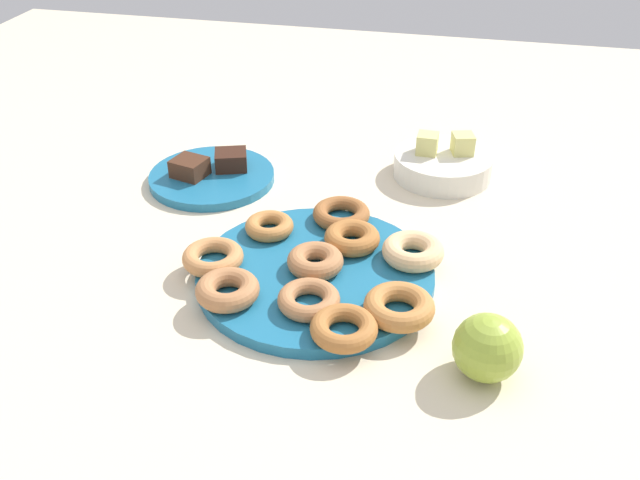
{
  "coord_description": "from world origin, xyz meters",
  "views": [
    {
      "loc": [
        0.19,
        -0.78,
        0.59
      ],
      "look_at": [
        0.0,
        0.03,
        0.05
      ],
      "focal_mm": 39.06,
      "sensor_mm": 36.0,
      "label": 1
    }
  ],
  "objects": [
    {
      "name": "ground_plane",
      "position": [
        0.0,
        0.0,
        0.0
      ],
      "size": [
        2.4,
        2.4,
        0.0
      ],
      "primitive_type": "plane",
      "color": "beige"
    },
    {
      "name": "donut_plate",
      "position": [
        0.0,
        0.0,
        0.01
      ],
      "size": [
        0.34,
        0.34,
        0.02
      ],
      "primitive_type": "cylinder",
      "color": "#1E6B93",
      "rests_on": "ground_plane"
    },
    {
      "name": "donut_0",
      "position": [
        -0.1,
        -0.09,
        0.03
      ],
      "size": [
        0.12,
        0.12,
        0.03
      ],
      "primitive_type": "torus",
      "rotation": [
        0.0,
        0.0,
        5.59
      ],
      "color": "#B27547",
      "rests_on": "donut_plate"
    },
    {
      "name": "donut_1",
      "position": [
        0.07,
        -0.13,
        0.03
      ],
      "size": [
        0.11,
        0.11,
        0.02
      ],
      "primitive_type": "torus",
      "rotation": [
        0.0,
        0.0,
        3.43
      ],
      "color": "#AD6B33",
      "rests_on": "donut_plate"
    },
    {
      "name": "donut_2",
      "position": [
        -0.15,
        -0.02,
        0.03
      ],
      "size": [
        0.12,
        0.12,
        0.02
      ],
      "primitive_type": "torus",
      "rotation": [
        0.0,
        0.0,
        4.27
      ],
      "color": "#C6844C",
      "rests_on": "donut_plate"
    },
    {
      "name": "donut_3",
      "position": [
        -0.0,
        0.0,
        0.03
      ],
      "size": [
        0.08,
        0.08,
        0.03
      ],
      "primitive_type": "torus",
      "rotation": [
        0.0,
        0.0,
        6.23
      ],
      "color": "#B27547",
      "rests_on": "donut_plate"
    },
    {
      "name": "donut_4",
      "position": [
        -0.09,
        0.08,
        0.03
      ],
      "size": [
        0.1,
        0.1,
        0.02
      ],
      "primitive_type": "torus",
      "rotation": [
        0.0,
        0.0,
        5.13
      ],
      "color": "#BC7A3D",
      "rests_on": "donut_plate"
    },
    {
      "name": "donut_5",
      "position": [
        0.13,
        0.05,
        0.03
      ],
      "size": [
        0.09,
        0.09,
        0.03
      ],
      "primitive_type": "torus",
      "rotation": [
        0.0,
        0.0,
        3.08
      ],
      "color": "#EABC84",
      "rests_on": "donut_plate"
    },
    {
      "name": "donut_6",
      "position": [
        0.04,
        0.07,
        0.03
      ],
      "size": [
        0.08,
        0.08,
        0.03
      ],
      "primitive_type": "torus",
      "rotation": [
        0.0,
        0.0,
        0.01
      ],
      "color": "#AD6B33",
      "rests_on": "donut_plate"
    },
    {
      "name": "donut_7",
      "position": [
        0.01,
        0.14,
        0.03
      ],
      "size": [
        0.11,
        0.11,
        0.02
      ],
      "primitive_type": "torus",
      "rotation": [
        0.0,
        0.0,
        0.28
      ],
      "color": "#995B2D",
      "rests_on": "donut_plate"
    },
    {
      "name": "donut_8",
      "position": [
        0.13,
        -0.08,
        0.03
      ],
      "size": [
        0.13,
        0.13,
        0.03
      ],
      "primitive_type": "torus",
      "rotation": [
        0.0,
        0.0,
        3.64
      ],
      "color": "#BC7A3D",
      "rests_on": "donut_plate"
    },
    {
      "name": "donut_9",
      "position": [
        0.01,
        -0.08,
        0.03
      ],
      "size": [
        0.12,
        0.12,
        0.02
      ],
      "primitive_type": "torus",
      "rotation": [
        0.0,
        0.0,
        0.69
      ],
      "color": "#B27547",
      "rests_on": "donut_plate"
    },
    {
      "name": "cake_plate",
      "position": [
        -0.25,
        0.25,
        0.01
      ],
      "size": [
        0.22,
        0.22,
        0.02
      ],
      "primitive_type": "cylinder",
      "color": "#1E6B93",
      "rests_on": "ground_plane"
    },
    {
      "name": "brownie_near",
      "position": [
        -0.28,
        0.23,
        0.03
      ],
      "size": [
        0.07,
        0.06,
        0.03
      ],
      "primitive_type": "cube",
      "rotation": [
        0.0,
        0.0,
        -0.25
      ],
      "color": "#472819",
      "rests_on": "cake_plate"
    },
    {
      "name": "brownie_far",
      "position": [
        -0.22,
        0.27,
        0.03
      ],
      "size": [
        0.07,
        0.07,
        0.03
      ],
      "primitive_type": "cube",
      "rotation": [
        0.0,
        0.0,
        0.33
      ],
      "color": "#381E14",
      "rests_on": "cake_plate"
    },
    {
      "name": "fruit_bowl",
      "position": [
        0.15,
        0.36,
        0.02
      ],
      "size": [
        0.18,
        0.18,
        0.04
      ],
      "primitive_type": "cylinder",
      "color": "silver",
      "rests_on": "ground_plane"
    },
    {
      "name": "melon_chunk_left",
      "position": [
        0.12,
        0.36,
        0.06
      ],
      "size": [
        0.04,
        0.04,
        0.04
      ],
      "primitive_type": "cube",
      "rotation": [
        0.0,
        0.0,
        -0.03
      ],
      "color": "#DBD67A",
      "rests_on": "fruit_bowl"
    },
    {
      "name": "melon_chunk_right",
      "position": [
        0.18,
        0.37,
        0.06
      ],
      "size": [
        0.04,
        0.04,
        0.04
      ],
      "primitive_type": "cube",
      "rotation": [
        0.0,
        0.0,
        0.28
      ],
      "color": "#DBD67A",
      "rests_on": "fruit_bowl"
    },
    {
      "name": "apple",
      "position": [
        0.24,
        -0.14,
        0.04
      ],
      "size": [
        0.08,
        0.08,
        0.08
      ],
      "primitive_type": "sphere",
      "color": "#93AD38",
      "rests_on": "ground_plane"
    }
  ]
}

